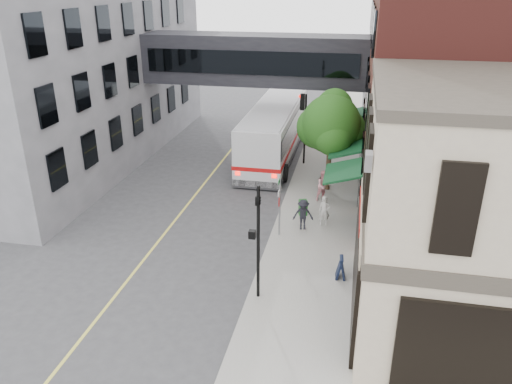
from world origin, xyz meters
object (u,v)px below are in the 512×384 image
at_px(bus, 275,128).
at_px(sandwich_board, 341,267).
at_px(newspaper_box, 303,207).
at_px(pedestrian_a, 324,211).
at_px(pedestrian_b, 324,186).
at_px(pedestrian_c, 303,215).

height_order(bus, sandwich_board, bus).
bearing_deg(sandwich_board, bus, 105.77).
xyz_separation_m(newspaper_box, sandwich_board, (2.14, -5.46, 0.06)).
height_order(bus, pedestrian_a, bus).
bearing_deg(sandwich_board, pedestrian_a, 99.10).
xyz_separation_m(pedestrian_a, pedestrian_b, (-0.27, 2.96, 0.09)).
bearing_deg(pedestrian_b, bus, 87.64).
bearing_deg(newspaper_box, pedestrian_a, -59.41).
height_order(pedestrian_c, sandwich_board, pedestrian_c).
bearing_deg(sandwich_board, pedestrian_c, 113.14).
relative_size(bus, sandwich_board, 13.73).
bearing_deg(pedestrian_b, newspaper_box, -143.64).
xyz_separation_m(pedestrian_b, sandwich_board, (1.28, -7.48, -0.37)).
xyz_separation_m(bus, pedestrian_a, (4.14, -10.17, -1.02)).
bearing_deg(newspaper_box, pedestrian_b, 47.56).
bearing_deg(pedestrian_a, bus, 104.86).
xyz_separation_m(pedestrian_a, newspaper_box, (-1.13, 0.94, -0.35)).
height_order(pedestrian_a, pedestrian_c, pedestrian_c).
distance_m(bus, sandwich_board, 15.62).
distance_m(bus, pedestrian_b, 8.24).
xyz_separation_m(pedestrian_a, sandwich_board, (1.02, -4.52, -0.28)).
bearing_deg(pedestrian_b, pedestrian_c, -131.44).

